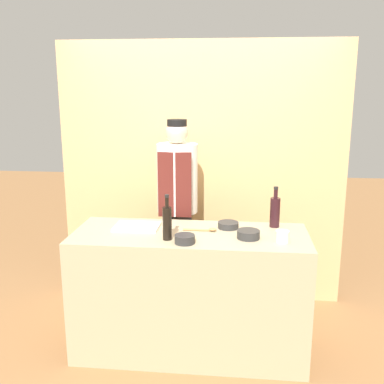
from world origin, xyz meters
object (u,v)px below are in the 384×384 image
(sauce_bowl_brown, at_px, (185,239))
(bottle_wine, at_px, (275,211))
(sauce_bowl_green, at_px, (248,234))
(bottle_soy, at_px, (167,222))
(cutting_board, at_px, (137,227))
(wooden_spoon, at_px, (204,230))
(sauce_bowl_red, at_px, (228,225))
(chef_center, at_px, (178,211))
(cup_cream, at_px, (282,237))

(sauce_bowl_brown, bearing_deg, bottle_wine, 34.52)
(sauce_bowl_green, height_order, bottle_soy, bottle_soy)
(cutting_board, height_order, wooden_spoon, wooden_spoon)
(sauce_bowl_red, distance_m, chef_center, 0.64)
(sauce_bowl_brown, xyz_separation_m, bottle_soy, (-0.13, 0.06, 0.09))
(cutting_board, xyz_separation_m, chef_center, (0.24, 0.52, -0.02))
(sauce_bowl_red, xyz_separation_m, bottle_soy, (-0.42, -0.31, 0.10))
(bottle_wine, bearing_deg, cup_cream, -85.52)
(cup_cream, xyz_separation_m, chef_center, (-0.83, 0.73, -0.05))
(sauce_bowl_green, relative_size, sauce_bowl_red, 1.03)
(cutting_board, xyz_separation_m, wooden_spoon, (0.52, -0.02, 0.00))
(chef_center, bearing_deg, bottle_soy, -87.61)
(wooden_spoon, bearing_deg, bottle_wine, 17.46)
(cutting_board, relative_size, wooden_spoon, 1.33)
(cup_cream, bearing_deg, bottle_soy, -178.12)
(bottle_wine, xyz_separation_m, chef_center, (-0.80, 0.38, -0.13))
(sauce_bowl_green, bearing_deg, chef_center, 131.69)
(sauce_bowl_brown, distance_m, wooden_spoon, 0.30)
(cutting_board, height_order, chef_center, chef_center)
(sauce_bowl_green, bearing_deg, bottle_wine, 55.17)
(sauce_bowl_red, distance_m, bottle_wine, 0.37)
(sauce_bowl_red, bearing_deg, bottle_wine, 11.59)
(sauce_bowl_brown, xyz_separation_m, sauce_bowl_red, (0.29, 0.37, -0.01))
(chef_center, bearing_deg, bottle_wine, -25.28)
(bottle_soy, distance_m, bottle_wine, 0.86)
(cup_cream, relative_size, chef_center, 0.06)
(sauce_bowl_green, bearing_deg, wooden_spoon, 158.34)
(sauce_bowl_red, bearing_deg, sauce_bowl_green, -56.23)
(sauce_bowl_brown, bearing_deg, bottle_soy, 154.31)
(bottle_soy, bearing_deg, wooden_spoon, 40.80)
(sauce_bowl_brown, distance_m, sauce_bowl_red, 0.47)
(chef_center, bearing_deg, sauce_bowl_brown, -78.78)
(cup_cream, bearing_deg, sauce_bowl_red, 143.66)
(sauce_bowl_brown, bearing_deg, sauce_bowl_red, 51.93)
(cup_cream, bearing_deg, chef_center, 138.67)
(cup_cream, height_order, chef_center, chef_center)
(sauce_bowl_green, height_order, wooden_spoon, sauce_bowl_green)
(cup_cream, bearing_deg, bottle_wine, 94.48)
(cutting_board, bearing_deg, sauce_bowl_brown, -36.52)
(sauce_bowl_brown, xyz_separation_m, cutting_board, (-0.40, 0.30, -0.02))
(cutting_board, bearing_deg, wooden_spoon, -2.68)
(sauce_bowl_red, height_order, wooden_spoon, sauce_bowl_red)
(sauce_bowl_red, relative_size, cutting_board, 0.47)
(cup_cream, distance_m, chef_center, 1.11)
(sauce_bowl_red, xyz_separation_m, cutting_board, (-0.69, -0.07, -0.02))
(sauce_bowl_green, relative_size, bottle_wine, 0.51)
(sauce_bowl_red, bearing_deg, bottle_soy, -143.96)
(sauce_bowl_red, distance_m, cutting_board, 0.70)
(wooden_spoon, bearing_deg, cup_cream, -18.56)
(bottle_wine, height_order, chef_center, chef_center)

